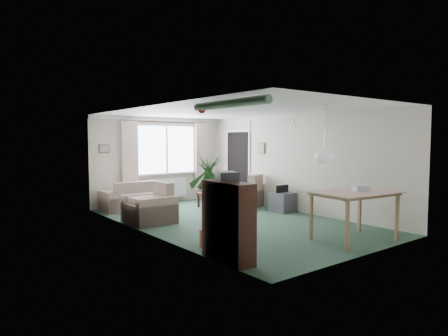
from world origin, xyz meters
TOP-DOWN VIEW (x-y plane):
  - ground at (0.00, 0.00)m, footprint 6.50×6.50m
  - window at (0.20, 3.23)m, footprint 1.80×0.03m
  - curtain_rod at (0.20, 3.15)m, footprint 2.60×0.03m
  - curtain_left at (-0.95, 3.13)m, footprint 0.45×0.08m
  - curtain_right at (1.35, 3.13)m, footprint 0.45×0.08m
  - radiator at (0.20, 3.19)m, footprint 1.20×0.10m
  - doorway at (1.99, 2.20)m, footprint 0.03×0.95m
  - pendant_lamp at (0.20, -2.30)m, footprint 0.36×0.36m
  - tinsel_garland at (-1.92, -2.30)m, footprint 1.60×1.60m
  - bauble_cluster_a at (1.30, 0.90)m, footprint 0.20×0.20m
  - bauble_cluster_b at (1.60, -0.30)m, footprint 0.20×0.20m
  - wall_picture_back at (-1.60, 3.23)m, footprint 0.28×0.03m
  - wall_picture_right at (1.98, 1.20)m, footprint 0.03×0.24m
  - sofa at (-1.10, 2.75)m, footprint 1.48×0.80m
  - armchair_corner at (1.48, 1.37)m, footprint 1.26×1.24m
  - armchair_left at (-1.50, 0.98)m, footprint 0.91×0.96m
  - coffee_table at (0.80, 1.73)m, footprint 0.94×0.62m
  - photo_frame at (0.78, 1.75)m, footprint 0.12×0.06m
  - bookshelf at (-1.84, -2.17)m, footprint 0.38×0.98m
  - hifi_box at (-1.80, -2.10)m, footprint 0.39×0.43m
  - houseplant at (-1.59, -1.34)m, footprint 0.83×0.83m
  - dining_table at (0.66, -2.60)m, footprint 1.46×1.06m
  - gift_box at (0.76, -2.65)m, footprint 0.30×0.26m
  - tv_cube at (1.70, 0.15)m, footprint 0.49×0.54m
  - pet_bed at (1.18, 1.47)m, footprint 0.63×0.63m

SIDE VIEW (x-z plane):
  - ground at x=0.00m, z-range 0.00..0.00m
  - pet_bed at x=1.18m, z-range 0.00..0.10m
  - coffee_table at x=0.80m, z-range 0.00..0.40m
  - tv_cube at x=1.70m, z-range 0.00..0.48m
  - sofa at x=-1.10m, z-range 0.00..0.73m
  - radiator at x=0.20m, z-range 0.12..0.68m
  - armchair_left at x=-1.50m, z-range 0.00..0.85m
  - dining_table at x=0.66m, z-range 0.00..0.86m
  - armchair_corner at x=1.48m, z-range 0.00..0.86m
  - photo_frame at x=0.78m, z-range 0.40..0.56m
  - bookshelf at x=-1.84m, z-range 0.00..1.17m
  - houseplant at x=-1.59m, z-range 0.00..1.57m
  - gift_box at x=0.76m, z-range 0.86..0.98m
  - doorway at x=1.99m, z-range 0.00..2.00m
  - hifi_box at x=-1.80m, z-range 1.17..1.31m
  - curtain_left at x=-0.95m, z-range 0.27..2.27m
  - curtain_right at x=1.35m, z-range 0.27..2.27m
  - pendant_lamp at x=0.20m, z-range 1.30..1.66m
  - window at x=0.20m, z-range 0.85..2.15m
  - wall_picture_back at x=-1.60m, z-range 1.44..1.66m
  - wall_picture_right at x=1.98m, z-range 1.40..1.70m
  - bauble_cluster_a at x=1.30m, z-range 2.12..2.32m
  - bauble_cluster_b at x=1.60m, z-range 2.12..2.32m
  - curtain_rod at x=0.20m, z-range 2.25..2.29m
  - tinsel_garland at x=-1.92m, z-range 2.22..2.34m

